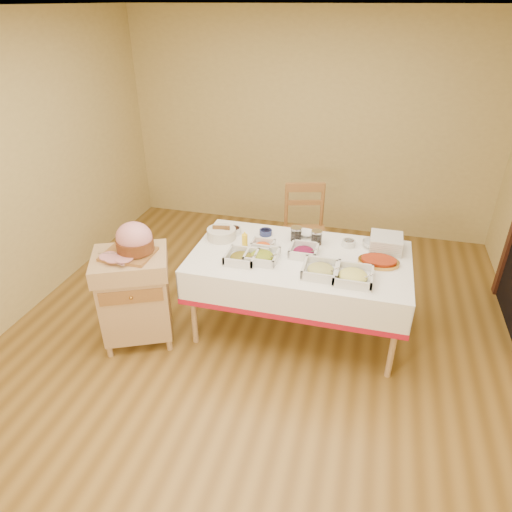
{
  "coord_description": "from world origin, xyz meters",
  "views": [
    {
      "loc": [
        0.8,
        -3.01,
        2.64
      ],
      "look_at": [
        -0.06,
        0.2,
        0.76
      ],
      "focal_mm": 32.0,
      "sensor_mm": 36.0,
      "label": 1
    }
  ],
  "objects": [
    {
      "name": "bowl_small_imported",
      "position": [
        0.88,
        0.62,
        0.79
      ],
      "size": [
        0.19,
        0.19,
        0.05
      ],
      "primitive_type": "imported",
      "rotation": [
        0.0,
        0.0,
        0.14
      ],
      "color": "silver",
      "rests_on": "dining_table"
    },
    {
      "name": "small_bowl_mid",
      "position": [
        -0.07,
        0.61,
        0.79
      ],
      "size": [
        0.11,
        0.11,
        0.05
      ],
      "color": "navy",
      "rests_on": "dining_table"
    },
    {
      "name": "dining_table",
      "position": [
        0.3,
        0.3,
        0.6
      ],
      "size": [
        1.82,
        1.02,
        0.76
      ],
      "color": "tan",
      "rests_on": "ground"
    },
    {
      "name": "butcher_cart",
      "position": [
        -1.01,
        -0.2,
        0.48
      ],
      "size": [
        0.75,
        0.7,
        0.84
      ],
      "color": "tan",
      "rests_on": "ground"
    },
    {
      "name": "room_shell",
      "position": [
        0.0,
        0.0,
        1.3
      ],
      "size": [
        5.0,
        5.0,
        5.0
      ],
      "color": "brown",
      "rests_on": "ground"
    },
    {
      "name": "serving_dish_b",
      "position": [
        0.0,
        0.15,
        0.79
      ],
      "size": [
        0.26,
        0.26,
        0.11
      ],
      "color": "silver",
      "rests_on": "dining_table"
    },
    {
      "name": "serving_dish_f",
      "position": [
        0.32,
        0.33,
        0.8
      ],
      "size": [
        0.24,
        0.23,
        0.11
      ],
      "color": "silver",
      "rests_on": "dining_table"
    },
    {
      "name": "preserve_jar_right",
      "position": [
        0.4,
        0.55,
        0.82
      ],
      "size": [
        0.1,
        0.1,
        0.12
      ],
      "color": "silver",
      "rests_on": "dining_table"
    },
    {
      "name": "brass_platter",
      "position": [
        0.94,
        0.34,
        0.78
      ],
      "size": [
        0.33,
        0.24,
        0.04
      ],
      "color": "#B48333",
      "rests_on": "dining_table"
    },
    {
      "name": "serving_dish_e",
      "position": [
        -0.04,
        0.33,
        0.79
      ],
      "size": [
        0.2,
        0.19,
        0.09
      ],
      "color": "silver",
      "rests_on": "dining_table"
    },
    {
      "name": "plate_stack",
      "position": [
        0.99,
        0.59,
        0.82
      ],
      "size": [
        0.27,
        0.27,
        0.13
      ],
      "color": "silver",
      "rests_on": "dining_table"
    },
    {
      "name": "ham_on_board",
      "position": [
        -0.97,
        -0.16,
        0.96
      ],
      "size": [
        0.42,
        0.4,
        0.28
      ],
      "color": "olive",
      "rests_on": "butcher_cart"
    },
    {
      "name": "small_bowl_left",
      "position": [
        -0.36,
        0.55,
        0.79
      ],
      "size": [
        0.13,
        0.13,
        0.06
      ],
      "color": "silver",
      "rests_on": "dining_table"
    },
    {
      "name": "serving_dish_d",
      "position": [
        0.76,
        0.03,
        0.8
      ],
      "size": [
        0.29,
        0.29,
        0.11
      ],
      "color": "silver",
      "rests_on": "dining_table"
    },
    {
      "name": "serving_dish_a",
      "position": [
        -0.15,
        0.09,
        0.8
      ],
      "size": [
        0.26,
        0.25,
        0.11
      ],
      "color": "silver",
      "rests_on": "dining_table"
    },
    {
      "name": "bread_basket",
      "position": [
        -0.44,
        0.43,
        0.81
      ],
      "size": [
        0.26,
        0.26,
        0.11
      ],
      "color": "beige",
      "rests_on": "dining_table"
    },
    {
      "name": "bowl_white_imported",
      "position": [
        0.28,
        0.68,
        0.78
      ],
      "size": [
        0.18,
        0.18,
        0.04
      ],
      "primitive_type": "imported",
      "rotation": [
        0.0,
        0.0,
        -0.18
      ],
      "color": "silver",
      "rests_on": "dining_table"
    },
    {
      "name": "serving_dish_c",
      "position": [
        0.51,
        0.06,
        0.8
      ],
      "size": [
        0.28,
        0.28,
        0.11
      ],
      "color": "silver",
      "rests_on": "dining_table"
    },
    {
      "name": "mustard_bottle",
      "position": [
        -0.19,
        0.32,
        0.83
      ],
      "size": [
        0.05,
        0.05,
        0.16
      ],
      "color": "yellow",
      "rests_on": "dining_table"
    },
    {
      "name": "preserve_jar_left",
      "position": [
        0.21,
        0.56,
        0.82
      ],
      "size": [
        0.1,
        0.1,
        0.13
      ],
      "color": "silver",
      "rests_on": "dining_table"
    },
    {
      "name": "dining_chair",
      "position": [
        0.19,
        1.27,
        0.51
      ],
      "size": [
        0.54,
        0.53,
        0.99
      ],
      "color": "olive",
      "rests_on": "ground"
    },
    {
      "name": "small_bowl_right",
      "position": [
        0.68,
        0.57,
        0.79
      ],
      "size": [
        0.12,
        0.12,
        0.06
      ],
      "color": "silver",
      "rests_on": "dining_table"
    }
  ]
}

